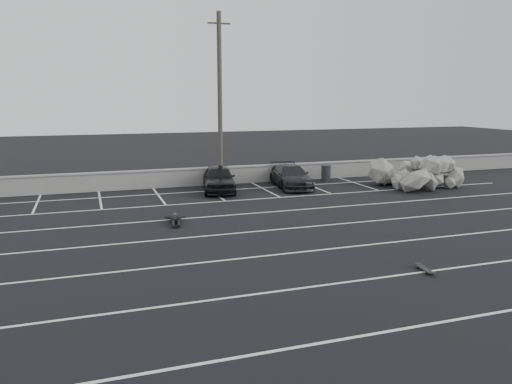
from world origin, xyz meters
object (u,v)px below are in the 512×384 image
object	(u,v)px
car_left	(219,178)
skateboard	(425,269)
riprap_pile	(412,176)
utility_pole	(220,100)
car_right	(291,176)
trash_bin	(326,173)
person	(175,216)

from	to	relation	value
car_left	skateboard	xyz separation A→B (m)	(2.56, -14.72, -0.65)
car_left	skateboard	size ratio (longest dim) A/B	5.34
riprap_pile	skateboard	distance (m)	15.50
utility_pole	riprap_pile	bearing A→B (deg)	-17.47
utility_pole	skateboard	distance (m)	17.04
car_left	car_right	size ratio (longest dim) A/B	0.95
utility_pole	trash_bin	xyz separation A→B (m)	(6.76, -0.20, -4.50)
riprap_pile	utility_pole	bearing A→B (deg)	162.53
skateboard	utility_pole	bearing A→B (deg)	105.19
person	skateboard	size ratio (longest dim) A/B	2.98
person	car_left	bearing A→B (deg)	68.71
car_left	trash_bin	size ratio (longest dim) A/B	4.30
skateboard	car_right	bearing A→B (deg)	91.10
car_left	car_right	distance (m)	4.31
riprap_pile	trash_bin	bearing A→B (deg)	141.68
trash_bin	riprap_pile	world-z (taller)	riprap_pile
car_right	trash_bin	xyz separation A→B (m)	(2.96, 1.38, -0.15)
trash_bin	skateboard	size ratio (longest dim) A/B	1.24
utility_pole	trash_bin	size ratio (longest dim) A/B	9.94
utility_pole	person	bearing A→B (deg)	-117.90
car_left	utility_pole	world-z (taller)	utility_pole
utility_pole	skateboard	world-z (taller)	utility_pole
car_left	riprap_pile	bearing A→B (deg)	1.93
car_left	trash_bin	bearing A→B (deg)	21.48
car_right	riprap_pile	distance (m)	7.24
riprap_pile	skateboard	xyz separation A→B (m)	(-8.76, -12.77, -0.53)
utility_pole	riprap_pile	size ratio (longest dim) A/B	1.60
car_left	car_right	world-z (taller)	car_left
trash_bin	riprap_pile	distance (m)	5.16
riprap_pile	person	size ratio (longest dim) A/B	2.58
person	car_right	bearing A→B (deg)	45.97
utility_pole	person	size ratio (longest dim) A/B	4.13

